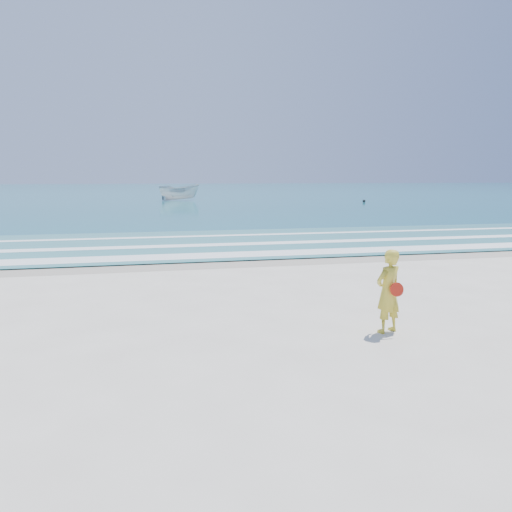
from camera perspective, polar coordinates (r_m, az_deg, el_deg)
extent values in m
plane|color=silver|center=(8.95, 3.36, -10.40)|extent=(400.00, 400.00, 0.00)
cube|color=#B2A893|center=(17.52, -4.80, -0.75)|extent=(400.00, 2.40, 0.00)
cube|color=#19727F|center=(113.17, -11.62, 7.40)|extent=(400.00, 190.00, 0.04)
cube|color=#59B7AD|center=(22.42, -6.58, 1.49)|extent=(400.00, 10.00, 0.01)
cube|color=white|center=(18.79, -5.35, 0.07)|extent=(400.00, 1.40, 0.01)
cube|color=white|center=(21.63, -6.35, 1.24)|extent=(400.00, 0.90, 0.01)
cube|color=white|center=(24.89, -7.20, 2.25)|extent=(400.00, 0.60, 0.01)
imported|color=silver|center=(62.96, -8.75, 7.21)|extent=(5.53, 3.23, 2.01)
sphere|color=black|center=(58.46, 12.24, 6.16)|extent=(0.34, 0.34, 0.34)
imported|color=gold|center=(9.90, 14.88, -3.91)|extent=(0.69, 0.58, 1.62)
cylinder|color=red|center=(9.77, 15.80, -3.71)|extent=(0.27, 0.08, 0.27)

